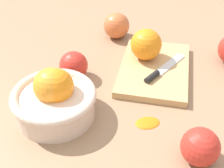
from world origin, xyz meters
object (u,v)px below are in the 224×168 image
at_px(cutting_board, 154,69).
at_px(apple_back_center, 74,65).
at_px(apple_front_left, 200,147).
at_px(orange_on_board, 146,45).
at_px(bowl, 54,98).
at_px(knife, 160,71).
at_px(apple_back_right, 116,26).

distance_m(cutting_board, apple_back_center, 0.20).
xyz_separation_m(cutting_board, apple_front_left, (-0.23, -0.15, 0.03)).
bearing_deg(apple_back_center, orange_on_board, -49.81).
height_order(bowl, knife, bowl).
xyz_separation_m(orange_on_board, apple_back_center, (-0.12, 0.14, -0.02)).
bearing_deg(orange_on_board, bowl, 155.19).
bearing_deg(bowl, apple_back_center, 10.87).
xyz_separation_m(knife, apple_back_right, (0.15, 0.17, 0.02)).
relative_size(cutting_board, apple_front_left, 3.48).
xyz_separation_m(orange_on_board, apple_back_right, (0.10, 0.12, -0.02)).
height_order(apple_front_left, apple_back_right, apple_back_right).
height_order(cutting_board, orange_on_board, orange_on_board).
relative_size(bowl, apple_front_left, 2.49).
distance_m(bowl, apple_front_left, 0.30).
bearing_deg(cutting_board, apple_back_center, 117.96).
bearing_deg(bowl, cutting_board, -33.46).
bearing_deg(orange_on_board, knife, -133.53).
distance_m(orange_on_board, knife, 0.08).
xyz_separation_m(bowl, apple_back_right, (0.35, 0.00, -0.01)).
bearing_deg(knife, cutting_board, 43.03).
bearing_deg(knife, apple_front_left, -148.91).
height_order(bowl, cutting_board, bowl).
bearing_deg(knife, apple_back_center, 109.94).
height_order(apple_front_left, apple_back_center, apple_front_left).
height_order(bowl, apple_front_left, bowl).
height_order(bowl, apple_back_right, bowl).
distance_m(bowl, cutting_board, 0.27).
distance_m(bowl, apple_back_center, 0.13).
bearing_deg(apple_front_left, apple_back_right, 39.48).
relative_size(cutting_board, apple_back_right, 3.25).
relative_size(orange_on_board, knife, 0.52).
relative_size(orange_on_board, apple_front_left, 1.12).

